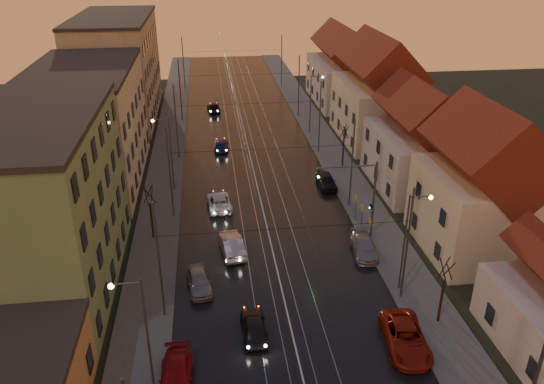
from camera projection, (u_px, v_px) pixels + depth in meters
name	position (u px, v px, depth m)	size (l,w,h in m)	color
road	(249.00, 152.00, 66.01)	(16.00, 120.00, 0.04)	black
sidewalk_left	(168.00, 155.00, 64.86)	(4.00, 120.00, 0.15)	#4C4C4C
sidewalk_right	(328.00, 148.00, 67.11)	(4.00, 120.00, 0.15)	#4C4C4C
tram_rail_0	(231.00, 153.00, 65.75)	(0.06, 120.00, 0.03)	gray
tram_rail_1	(243.00, 152.00, 65.91)	(0.06, 120.00, 0.03)	gray
tram_rail_2	(255.00, 152.00, 66.08)	(0.06, 120.00, 0.03)	gray
tram_rail_3	(267.00, 151.00, 66.24)	(0.06, 120.00, 0.03)	gray
apartment_left_1	(35.00, 209.00, 37.98)	(10.00, 18.00, 13.00)	#608B58
apartment_left_2	(88.00, 127.00, 56.10)	(10.00, 20.00, 12.00)	#BCB492
apartment_left_3	(118.00, 68.00, 77.15)	(10.00, 24.00, 14.00)	#8D775B
house_right_1	(482.00, 191.00, 43.19)	(8.67, 10.20, 10.80)	beige
house_right_2	(421.00, 145.00, 55.18)	(9.18, 12.24, 9.20)	#BDB7AF
house_right_3	(378.00, 96.00, 68.11)	(9.18, 14.28, 11.50)	beige
house_right_4	(343.00, 71.00, 84.55)	(9.18, 16.32, 10.00)	#BDB7AF
catenary_pole_l_1	(159.00, 262.00, 35.36)	(0.16, 0.16, 9.00)	#595B60
catenary_pole_r_1	(407.00, 246.00, 37.29)	(0.16, 0.16, 9.00)	#595B60
catenary_pole_l_2	(170.00, 173.00, 48.79)	(0.16, 0.16, 9.00)	#595B60
catenary_pole_r_2	(352.00, 165.00, 50.72)	(0.16, 0.16, 9.00)	#595B60
catenary_pole_l_3	(176.00, 123.00, 62.22)	(0.16, 0.16, 9.00)	#595B60
catenary_pole_r_3	(320.00, 117.00, 64.15)	(0.16, 0.16, 9.00)	#595B60
catenary_pole_l_4	(180.00, 90.00, 75.65)	(0.16, 0.16, 9.00)	#595B60
catenary_pole_r_4	(299.00, 87.00, 77.58)	(0.16, 0.16, 9.00)	#595B60
catenary_pole_l_5	(183.00, 64.00, 91.76)	(0.16, 0.16, 9.00)	#595B60
catenary_pole_r_5	(282.00, 61.00, 93.69)	(0.16, 0.16, 9.00)	#595B60
street_lamp_0	(141.00, 327.00, 28.87)	(1.75, 0.32, 8.00)	#595B60
street_lamp_1	(410.00, 233.00, 38.07)	(1.75, 0.32, 8.00)	#595B60
street_lamp_2	(168.00, 147.00, 53.94)	(1.75, 0.32, 8.00)	#595B60
street_lamp_3	(313.00, 99.00, 70.30)	(1.75, 0.32, 8.00)	#595B60
traffic_light_mast	(363.00, 191.00, 45.23)	(5.30, 0.32, 7.20)	#595B60
bare_tree_0	(151.00, 214.00, 45.90)	(1.09, 1.09, 5.11)	black
bare_tree_1	(442.00, 293.00, 35.65)	(1.09, 1.09, 5.11)	black
bare_tree_2	(343.00, 147.00, 60.74)	(1.09, 1.09, 5.11)	black
driving_car_0	(254.00, 326.00, 35.31)	(1.63, 4.05, 1.38)	black
driving_car_1	(232.00, 244.00, 44.58)	(1.67, 4.79, 1.58)	#AEAEB3
driving_car_2	(219.00, 202.00, 52.11)	(2.21, 4.79, 1.33)	white
driving_car_3	(221.00, 145.00, 66.60)	(1.74, 4.27, 1.24)	#172747
driving_car_4	(214.00, 107.00, 81.32)	(1.69, 4.19, 1.43)	black
parked_left_2	(176.00, 377.00, 31.20)	(1.91, 4.70, 1.36)	maroon
parked_left_3	(199.00, 281.00, 39.96)	(1.66, 4.12, 1.40)	gray
parked_right_0	(405.00, 337.00, 34.19)	(2.52, 5.47, 1.52)	maroon
parked_right_1	(364.00, 247.00, 44.46)	(1.86, 4.57, 1.33)	#98989D
parked_right_2	(326.00, 181.00, 56.43)	(1.71, 4.26, 1.45)	black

